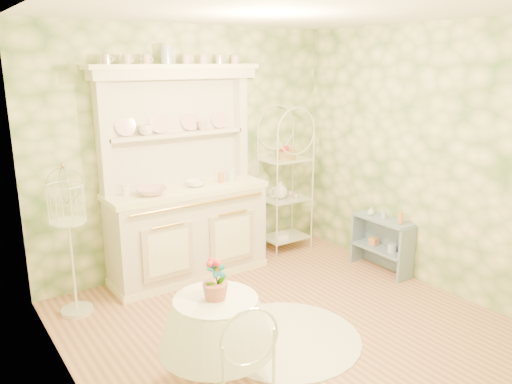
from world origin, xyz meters
TOP-DOWN VIEW (x-y plane):
  - floor at (0.00, 0.00)m, footprint 3.60×3.60m
  - ceiling at (0.00, 0.00)m, footprint 3.60×3.60m
  - wall_left at (-1.80, 0.00)m, footprint 3.60×3.60m
  - wall_right at (1.80, 0.00)m, footprint 3.60×3.60m
  - wall_back at (0.00, 1.80)m, footprint 3.60×3.60m
  - wall_front at (0.00, -1.80)m, footprint 3.60×3.60m
  - kitchen_dresser at (-0.20, 1.52)m, footprint 1.87×0.61m
  - bakers_rack at (1.19, 1.58)m, footprint 0.59×0.42m
  - side_shelf at (1.66, 0.40)m, footprint 0.27×0.67m
  - round_table at (-0.95, -0.38)m, footprint 0.60×0.60m
  - birdcage_stand at (-1.48, 1.36)m, footprint 0.37×0.37m
  - floor_basket at (-0.38, 0.66)m, footprint 0.46×0.46m
  - lace_rug at (-0.13, -0.14)m, footprint 1.56×1.56m
  - bowl_floral at (-0.63, 1.45)m, footprint 0.40×0.40m
  - bowl_white at (-0.10, 1.51)m, footprint 0.28×0.28m
  - cup_left at (-0.56, 1.68)m, footprint 0.15×0.15m
  - cup_right at (0.10, 1.68)m, footprint 0.14×0.14m
  - potted_geranium at (-0.95, -0.41)m, footprint 0.16×0.12m
  - bottle_amber at (1.66, 0.17)m, footprint 0.08×0.08m
  - bottle_blue at (1.67, 0.40)m, footprint 0.05×0.05m
  - bottle_glass at (1.65, 0.57)m, footprint 0.09×0.09m

SIDE VIEW (x-z plane):
  - floor at x=0.00m, z-range 0.00..0.00m
  - lace_rug at x=-0.13m, z-range 0.00..0.01m
  - floor_basket at x=-0.38m, z-range 0.00..0.23m
  - side_shelf at x=1.66m, z-range 0.00..0.57m
  - round_table at x=-0.95m, z-range 0.00..0.64m
  - bottle_glass at x=1.65m, z-range 0.60..0.70m
  - bottle_blue at x=1.67m, z-range 0.60..0.71m
  - bottle_amber at x=1.66m, z-range 0.60..0.77m
  - birdcage_stand at x=-1.48m, z-range 0.00..1.48m
  - potted_geranium at x=-0.95m, z-range 0.71..0.99m
  - bakers_rack at x=1.19m, z-range 0.00..1.87m
  - bowl_floral at x=-0.63m, z-range 0.98..1.05m
  - bowl_white at x=-0.10m, z-range 0.98..1.05m
  - kitchen_dresser at x=-0.20m, z-range 0.00..2.29m
  - wall_left at x=-1.80m, z-range 1.35..1.35m
  - wall_right at x=1.80m, z-range 1.35..1.35m
  - wall_back at x=0.00m, z-range 1.35..1.35m
  - wall_front at x=0.00m, z-range 1.35..1.35m
  - cup_left at x=-0.56m, z-range 1.56..1.66m
  - cup_right at x=0.10m, z-range 1.56..1.66m
  - ceiling at x=0.00m, z-range 2.70..2.70m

